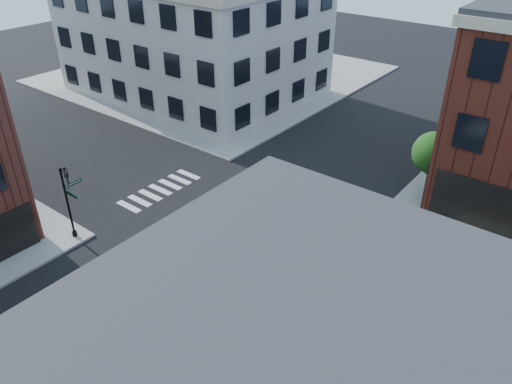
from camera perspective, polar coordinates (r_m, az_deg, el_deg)
name	(u,v)px	position (r m, az deg, el deg)	size (l,w,h in m)	color
ground	(240,226)	(30.08, -1.84, -3.93)	(120.00, 120.00, 0.00)	black
sidewalk_nw	(215,74)	(56.99, -4.73, 13.29)	(30.00, 30.00, 0.15)	gray
building_nw	(193,35)	(50.74, -7.21, 17.33)	(22.00, 16.00, 11.00)	#BBB6AB
tree_near	(434,155)	(33.13, 19.69, 3.97)	(2.69, 2.69, 4.49)	black
tree_far	(465,129)	(38.58, 22.78, 6.65)	(2.43, 2.43, 4.07)	black
signal_pole	(69,195)	(29.45, -20.62, -0.35)	(1.29, 1.24, 4.60)	black
box_truck	(436,310)	(23.12, 19.85, -12.60)	(8.30, 2.88, 3.70)	silver
traffic_cone	(134,249)	(28.51, -13.82, -6.37)	(0.48, 0.48, 0.67)	#F1540A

